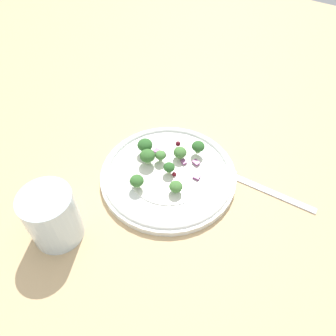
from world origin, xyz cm
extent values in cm
cube|color=tan|center=(0.00, 0.00, -1.00)|extent=(180.00, 180.00, 2.00)
cylinder|color=white|center=(-1.78, 0.06, 0.60)|extent=(24.66, 24.66, 1.20)
torus|color=white|center=(-1.78, 0.06, 1.20)|extent=(23.69, 23.69, 1.00)
cylinder|color=white|center=(-1.78, 0.06, 1.30)|extent=(14.30, 14.30, 0.20)
cylinder|color=#ADD18E|center=(4.61, -2.10, 2.03)|extent=(1.06, 1.06, 1.06)
ellipsoid|color=#2D6028|center=(4.61, -2.10, 3.30)|extent=(2.83, 2.83, 2.13)
cylinder|color=#8EB77A|center=(-5.14, 2.98, 1.76)|extent=(0.88, 0.88, 0.88)
ellipsoid|color=#477A38|center=(-5.14, 2.98, 2.81)|extent=(2.34, 2.34, 1.75)
cylinder|color=#8EB77A|center=(0.88, -1.64, 2.12)|extent=(0.75, 0.75, 0.75)
ellipsoid|color=#4C843D|center=(0.88, -1.64, 3.02)|extent=(1.99, 1.99, 1.50)
cylinder|color=#9EC684|center=(-4.12, -6.89, 2.31)|extent=(0.91, 0.91, 0.91)
ellipsoid|color=#2D6028|center=(-4.12, -6.89, 3.40)|extent=(2.42, 2.42, 1.82)
cylinder|color=#ADD18E|center=(-1.98, 0.11, 2.07)|extent=(0.77, 0.77, 0.77)
ellipsoid|color=#2D6028|center=(-1.98, 0.11, 2.99)|extent=(2.05, 2.05, 1.53)
cylinder|color=#ADD18E|center=(-1.77, -4.25, 1.74)|extent=(0.92, 0.92, 0.92)
ellipsoid|color=#477A38|center=(-1.77, -4.25, 2.84)|extent=(2.44, 2.44, 1.83)
cylinder|color=#ADD18E|center=(2.63, -0.09, 2.13)|extent=(1.06, 1.06, 1.06)
ellipsoid|color=#386B2D|center=(2.63, -0.09, 3.40)|extent=(2.82, 2.82, 2.12)
cylinder|color=#ADD18E|center=(1.08, 5.62, 2.05)|extent=(0.90, 0.90, 0.90)
ellipsoid|color=#386B2D|center=(1.08, 5.62, 3.13)|extent=(2.40, 2.40, 1.80)
sphere|color=maroon|center=(1.64, 4.53, 1.91)|extent=(0.74, 0.74, 0.74)
sphere|color=maroon|center=(-3.03, 0.21, 1.69)|extent=(0.82, 0.82, 0.82)
sphere|color=#4C0A14|center=(-0.41, -6.53, 2.24)|extent=(0.98, 0.98, 0.98)
cube|color=#843D75|center=(-6.77, -1.61, 1.64)|extent=(1.25, 1.23, 0.60)
cube|color=#843D75|center=(-5.10, -4.46, 1.78)|extent=(1.52, 1.31, 0.44)
cube|color=#A35B93|center=(2.73, -3.10, 1.84)|extent=(1.00, 1.16, 0.38)
cube|color=#934C84|center=(-3.03, -3.45, 1.75)|extent=(1.40, 1.29, 0.35)
cube|color=#934C84|center=(1.36, -3.30, 1.65)|extent=(1.41, 1.36, 0.36)
cube|color=silver|center=(-19.71, -6.51, 0.25)|extent=(15.02, 1.42, 0.50)
cube|color=silver|center=(-10.41, -6.37, 0.25)|extent=(3.64, 2.45, 0.50)
cylinder|color=silver|center=(7.17, 18.98, 4.80)|extent=(7.99, 7.99, 9.60)
camera|label=1|loc=(-21.87, 32.90, 47.58)|focal=35.48mm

